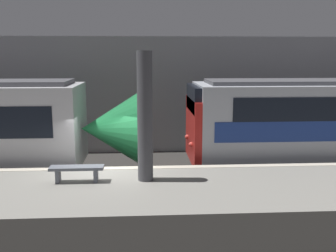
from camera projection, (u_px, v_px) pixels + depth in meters
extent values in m
plane|color=#33302D|center=(105.00, 199.00, 12.68)|extent=(120.00, 120.00, 0.00)
cube|color=gray|center=(98.00, 206.00, 10.66)|extent=(40.00, 3.92, 1.06)
cube|color=beige|center=(104.00, 168.00, 12.35)|extent=(40.00, 0.30, 0.01)
cube|color=#939399|center=(116.00, 96.00, 18.23)|extent=(50.00, 0.15, 5.40)
cylinder|color=#47474C|center=(145.00, 117.00, 10.90)|extent=(0.43, 0.43, 3.63)
cone|color=#238447|center=(112.00, 128.00, 14.39)|extent=(2.20, 2.78, 2.78)
sphere|color=#F2EFCC|center=(138.00, 140.00, 14.53)|extent=(0.20, 0.20, 0.20)
cube|color=red|center=(193.00, 130.00, 14.59)|extent=(0.25, 2.86, 2.34)
cube|color=black|center=(194.00, 98.00, 14.38)|extent=(0.25, 2.57, 0.94)
sphere|color=#EA4C42|center=(191.00, 144.00, 14.01)|extent=(0.18, 0.18, 0.18)
sphere|color=#EA4C42|center=(187.00, 137.00, 15.30)|extent=(0.18, 0.18, 0.18)
cube|color=slate|center=(58.00, 175.00, 10.97)|extent=(0.10, 0.32, 0.41)
cube|color=slate|center=(96.00, 174.00, 11.04)|extent=(0.10, 0.32, 0.41)
cube|color=slate|center=(77.00, 168.00, 10.97)|extent=(1.50, 0.40, 0.08)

